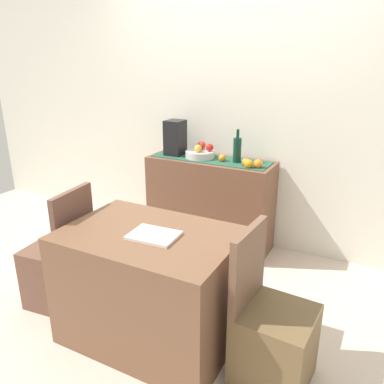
% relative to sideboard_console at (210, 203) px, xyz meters
% --- Properties ---
extents(ground_plane, '(6.40, 6.40, 0.02)m').
position_rel_sideboard_console_xyz_m(ground_plane, '(0.13, -0.92, -0.44)').
color(ground_plane, beige).
rests_on(ground_plane, ground).
extents(room_wall_rear, '(6.40, 0.06, 2.70)m').
position_rel_sideboard_console_xyz_m(room_wall_rear, '(0.13, 0.26, 0.92)').
color(room_wall_rear, silver).
rests_on(room_wall_rear, ground).
extents(sideboard_console, '(1.16, 0.42, 0.85)m').
position_rel_sideboard_console_xyz_m(sideboard_console, '(0.00, 0.00, 0.00)').
color(sideboard_console, brown).
rests_on(sideboard_console, ground).
extents(table_runner, '(1.09, 0.32, 0.01)m').
position_rel_sideboard_console_xyz_m(table_runner, '(0.00, 0.00, 0.43)').
color(table_runner, '#24533E').
rests_on(table_runner, sideboard_console).
extents(fruit_bowl, '(0.27, 0.27, 0.06)m').
position_rel_sideboard_console_xyz_m(fruit_bowl, '(-0.11, 0.00, 0.46)').
color(fruit_bowl, silver).
rests_on(fruit_bowl, table_runner).
extents(apple_left, '(0.07, 0.07, 0.07)m').
position_rel_sideboard_console_xyz_m(apple_left, '(-0.10, -0.05, 0.53)').
color(apple_left, gold).
rests_on(apple_left, fruit_bowl).
extents(apple_rear, '(0.07, 0.07, 0.07)m').
position_rel_sideboard_console_xyz_m(apple_rear, '(-0.02, 0.03, 0.53)').
color(apple_rear, red).
rests_on(apple_rear, fruit_bowl).
extents(apple_upper, '(0.08, 0.08, 0.08)m').
position_rel_sideboard_console_xyz_m(apple_upper, '(-0.12, 0.07, 0.53)').
color(apple_upper, red).
rests_on(apple_upper, fruit_bowl).
extents(wine_bottle, '(0.07, 0.07, 0.30)m').
position_rel_sideboard_console_xyz_m(wine_bottle, '(0.25, -0.00, 0.54)').
color(wine_bottle, '#0F3327').
rests_on(wine_bottle, sideboard_console).
extents(coffee_maker, '(0.16, 0.18, 0.33)m').
position_rel_sideboard_console_xyz_m(coffee_maker, '(-0.37, 0.00, 0.59)').
color(coffee_maker, black).
rests_on(coffee_maker, sideboard_console).
extents(orange_loose_near_bowl, '(0.07, 0.07, 0.07)m').
position_rel_sideboard_console_xyz_m(orange_loose_near_bowl, '(0.36, -0.06, 0.46)').
color(orange_loose_near_bowl, orange).
rests_on(orange_loose_near_bowl, sideboard_console).
extents(orange_loose_far, '(0.07, 0.07, 0.07)m').
position_rel_sideboard_console_xyz_m(orange_loose_far, '(0.12, -0.02, 0.46)').
color(orange_loose_far, orange).
rests_on(orange_loose_far, sideboard_console).
extents(orange_loose_end, '(0.07, 0.07, 0.07)m').
position_rel_sideboard_console_xyz_m(orange_loose_end, '(0.40, -0.12, 0.46)').
color(orange_loose_end, orange).
rests_on(orange_loose_end, sideboard_console).
extents(orange_loose_mid, '(0.08, 0.08, 0.08)m').
position_rel_sideboard_console_xyz_m(orange_loose_mid, '(0.48, -0.08, 0.46)').
color(orange_loose_mid, orange).
rests_on(orange_loose_mid, sideboard_console).
extents(dining_table, '(1.06, 0.73, 0.74)m').
position_rel_sideboard_console_xyz_m(dining_table, '(0.23, -1.36, -0.06)').
color(dining_table, brown).
rests_on(dining_table, ground).
extents(open_book, '(0.29, 0.23, 0.02)m').
position_rel_sideboard_console_xyz_m(open_book, '(0.28, -1.39, 0.32)').
color(open_book, white).
rests_on(open_book, dining_table).
extents(chair_near_window, '(0.44, 0.44, 0.90)m').
position_rel_sideboard_console_xyz_m(chair_near_window, '(-0.56, -1.36, -0.16)').
color(chair_near_window, brown).
rests_on(chair_near_window, ground).
extents(chair_by_corner, '(0.42, 0.42, 0.90)m').
position_rel_sideboard_console_xyz_m(chair_by_corner, '(1.02, -1.36, -0.16)').
color(chair_by_corner, brown).
rests_on(chair_by_corner, ground).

